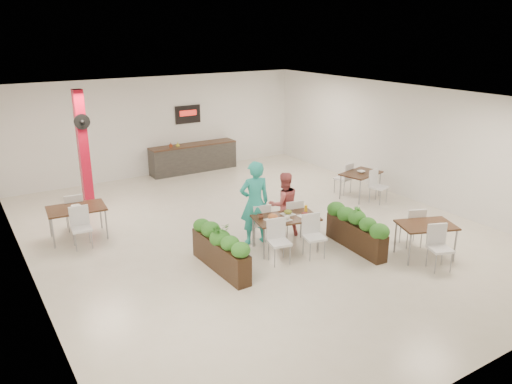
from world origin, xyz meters
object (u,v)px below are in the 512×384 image
(side_table_b, at_px, (361,177))
(side_table_c, at_px, (426,230))
(service_counter, at_px, (193,157))
(main_table, at_px, (286,222))
(diner_man, at_px, (255,203))
(red_column, at_px, (84,149))
(planter_right, at_px, (356,228))
(diner_woman, at_px, (284,204))
(planter_left, at_px, (220,247))
(side_table_a, at_px, (77,212))

(side_table_b, xyz_separation_m, side_table_c, (-1.57, -3.62, -0.01))
(service_counter, relative_size, main_table, 1.63)
(diner_man, distance_m, side_table_c, 3.72)
(main_table, bearing_deg, red_column, 121.24)
(main_table, relative_size, planter_right, 0.98)
(service_counter, xyz_separation_m, diner_woman, (-0.59, -6.15, 0.28))
(side_table_b, relative_size, side_table_c, 1.01)
(main_table, height_order, side_table_b, same)
(planter_left, bearing_deg, side_table_a, 122.44)
(diner_woman, bearing_deg, diner_man, 12.09)
(service_counter, distance_m, diner_man, 6.32)
(main_table, xyz_separation_m, diner_woman, (0.41, 0.65, 0.13))
(service_counter, distance_m, diner_woman, 6.18)
(red_column, xyz_separation_m, side_table_c, (5.27, -6.86, -1.02))
(service_counter, xyz_separation_m, side_table_b, (2.84, -5.10, 0.13))
(diner_woman, xyz_separation_m, planter_right, (0.91, -1.48, -0.28))
(red_column, bearing_deg, diner_woman, -51.53)
(main_table, distance_m, side_table_b, 4.21)
(service_counter, height_order, side_table_a, service_counter)
(planter_left, bearing_deg, planter_right, -12.82)
(main_table, bearing_deg, planter_right, -31.99)
(red_column, distance_m, diner_man, 5.06)
(planter_right, xyz_separation_m, side_table_a, (-5.05, 3.88, 0.14))
(red_column, relative_size, planter_right, 1.71)
(side_table_b, distance_m, side_table_c, 3.95)
(diner_man, relative_size, planter_right, 1.03)
(side_table_a, bearing_deg, side_table_b, -4.68)
(planter_left, distance_m, planter_right, 3.10)
(diner_man, height_order, planter_right, diner_man)
(red_column, distance_m, side_table_b, 7.64)
(red_column, height_order, service_counter, red_column)
(side_table_b, bearing_deg, diner_man, -179.43)
(diner_woman, height_order, planter_right, diner_woman)
(side_table_c, bearing_deg, planter_right, 152.42)
(planter_left, xyz_separation_m, side_table_b, (5.55, 1.84, 0.11))
(service_counter, height_order, planter_left, service_counter)
(red_column, relative_size, side_table_c, 1.93)
(red_column, xyz_separation_m, side_table_a, (-0.73, -1.89, -1.01))
(main_table, distance_m, side_table_c, 2.97)
(planter_left, height_order, side_table_b, planter_left)
(diner_man, distance_m, side_table_b, 4.38)
(side_table_a, bearing_deg, planter_right, -32.14)
(red_column, xyz_separation_m, main_table, (3.00, -4.94, -1.01))
(main_table, relative_size, diner_man, 0.96)
(diner_man, relative_size, diner_woman, 1.25)
(service_counter, relative_size, planter_right, 1.61)
(planter_right, bearing_deg, planter_left, 167.18)
(red_column, xyz_separation_m, side_table_b, (6.84, -3.23, -1.02))
(diner_man, xyz_separation_m, side_table_b, (4.24, 1.05, -0.33))
(diner_woman, relative_size, side_table_c, 0.93)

